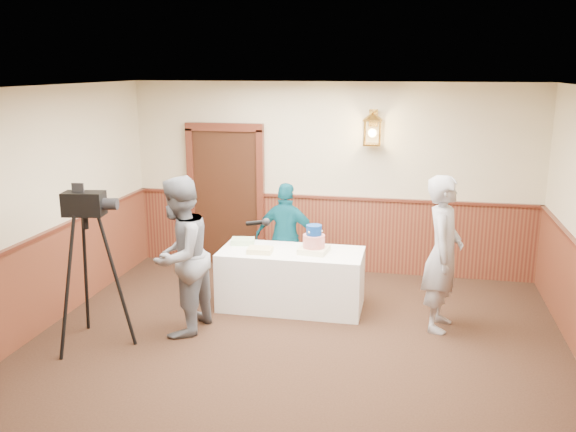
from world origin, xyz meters
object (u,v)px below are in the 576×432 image
sheet_cake_yellow (260,250)px  tv_camera_rig (90,278)px  interviewer (180,256)px  sheet_cake_green (243,241)px  assistant_p (287,238)px  display_table (291,279)px  tiered_cake (314,242)px  baker (443,254)px

sheet_cake_yellow → tv_camera_rig: bearing=-139.3°
interviewer → sheet_cake_green: bearing=168.9°
sheet_cake_yellow → tv_camera_rig: tv_camera_rig is taller
interviewer → assistant_p: interviewer is taller
display_table → tv_camera_rig: tv_camera_rig is taller
interviewer → tv_camera_rig: (-0.84, -0.50, -0.14)m
sheet_cake_green → tiered_cake: bearing=-11.0°
sheet_cake_yellow → tiered_cake: bearing=11.9°
display_table → interviewer: interviewer is taller
tiered_cake → interviewer: interviewer is taller
interviewer → assistant_p: (0.91, 1.56, -0.16)m
baker → assistant_p: baker is taller
sheet_cake_green → tv_camera_rig: 2.09m
interviewer → tv_camera_rig: size_ratio=1.06×
display_table → tiered_cake: tiered_cake is taller
assistant_p → tiered_cake: bearing=134.1°
sheet_cake_green → interviewer: size_ratio=0.16×
display_table → sheet_cake_green: sheet_cake_green is taller
tv_camera_rig → display_table: bearing=28.9°
sheet_cake_yellow → interviewer: interviewer is taller
assistant_p → tv_camera_rig: tv_camera_rig is taller
sheet_cake_yellow → tv_camera_rig: (-1.56, -1.35, -0.01)m
display_table → assistant_p: 0.71m
sheet_cake_yellow → assistant_p: 0.75m
baker → tv_camera_rig: size_ratio=1.06×
sheet_cake_yellow → interviewer: size_ratio=0.16×
display_table → sheet_cake_yellow: (-0.37, -0.15, 0.41)m
tv_camera_rig → sheet_cake_yellow: bearing=31.9°
assistant_p → interviewer: bearing=65.0°
baker → display_table: bearing=90.9°
assistant_p → tv_camera_rig: size_ratio=0.87×
display_table → assistant_p: bearing=107.2°
sheet_cake_green → assistant_p: size_ratio=0.20×
tiered_cake → assistant_p: assistant_p is taller
sheet_cake_green → baker: baker is taller
sheet_cake_green → sheet_cake_yellow: bearing=-46.2°
tiered_cake → sheet_cake_green: size_ratio=1.30×
display_table → assistant_p: assistant_p is taller
display_table → assistant_p: (-0.18, 0.57, 0.38)m
interviewer → baker: 3.02m
tiered_cake → sheet_cake_green: (-0.97, 0.19, -0.10)m
sheet_cake_green → tv_camera_rig: size_ratio=0.17×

